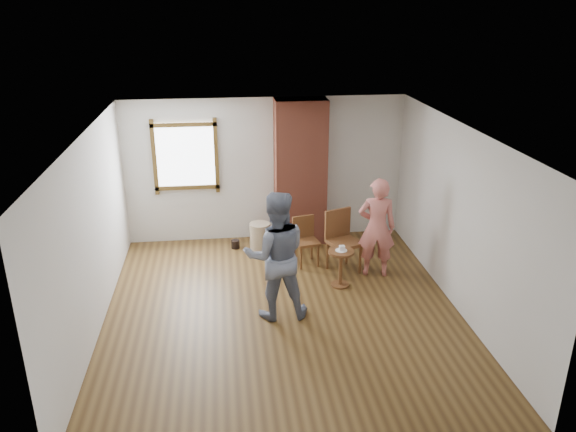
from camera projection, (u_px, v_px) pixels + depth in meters
The scene contains 12 objects.
ground at pixel (283, 311), 8.03m from camera, with size 5.50×5.50×0.00m, color brown.
room_shell at pixel (274, 178), 7.93m from camera, with size 5.04×5.52×2.62m.
brick_chimney at pixel (300, 173), 9.94m from camera, with size 0.90×0.50×2.60m, color #AC533D.
stoneware_crock at pixel (260, 236), 9.99m from camera, with size 0.36×0.36×0.47m, color tan.
dark_pot at pixel (235, 244), 10.04m from camera, with size 0.15×0.15×0.15m, color black.
dining_chair_left at pixel (305, 238), 9.36m from camera, with size 0.45×0.45×0.81m.
dining_chair_right at pixel (342, 237), 9.09m from camera, with size 0.61×0.61×1.01m.
side_table at pixel (341, 262), 8.60m from camera, with size 0.40×0.40×0.60m.
cake_plate at pixel (341, 250), 8.53m from camera, with size 0.18×0.18×0.01m, color white.
cake_slice at pixel (342, 248), 8.52m from camera, with size 0.08×0.07×0.06m, color white.
man at pixel (276, 256), 7.63m from camera, with size 0.89×0.69×1.83m, color #151F3B.
person_pink at pixel (377, 228), 8.83m from camera, with size 0.59×0.39×1.63m, color #D4726A.
Camera 1 is at (-0.77, -6.94, 4.18)m, focal length 35.00 mm.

